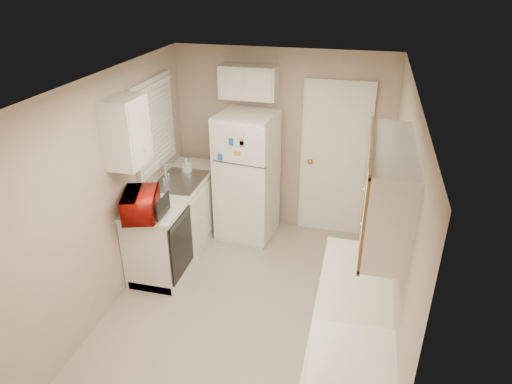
# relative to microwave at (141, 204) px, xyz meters

# --- Properties ---
(floor) EXTENTS (3.80, 3.80, 0.00)m
(floor) POSITION_rel_microwave_xyz_m (1.15, -0.14, -1.05)
(floor) COLOR beige
(floor) RESTS_ON ground
(ceiling) EXTENTS (3.80, 3.80, 0.00)m
(ceiling) POSITION_rel_microwave_xyz_m (1.15, -0.14, 1.35)
(ceiling) COLOR white
(ceiling) RESTS_ON floor
(wall_left) EXTENTS (3.80, 3.80, 0.00)m
(wall_left) POSITION_rel_microwave_xyz_m (-0.25, -0.14, 0.15)
(wall_left) COLOR tan
(wall_left) RESTS_ON floor
(wall_right) EXTENTS (3.80, 3.80, 0.00)m
(wall_right) POSITION_rel_microwave_xyz_m (2.55, -0.14, 0.15)
(wall_right) COLOR tan
(wall_right) RESTS_ON floor
(wall_back) EXTENTS (2.80, 2.80, 0.00)m
(wall_back) POSITION_rel_microwave_xyz_m (1.15, 1.76, 0.15)
(wall_back) COLOR tan
(wall_back) RESTS_ON floor
(wall_front) EXTENTS (2.80, 2.80, 0.00)m
(wall_front) POSITION_rel_microwave_xyz_m (1.15, -2.04, 0.15)
(wall_front) COLOR tan
(wall_front) RESTS_ON floor
(left_counter) EXTENTS (0.60, 1.80, 0.90)m
(left_counter) POSITION_rel_microwave_xyz_m (0.05, 0.76, -0.60)
(left_counter) COLOR silver
(left_counter) RESTS_ON floor
(dishwasher) EXTENTS (0.03, 0.58, 0.72)m
(dishwasher) POSITION_rel_microwave_xyz_m (0.34, 0.16, -0.56)
(dishwasher) COLOR black
(dishwasher) RESTS_ON floor
(sink) EXTENTS (0.54, 0.74, 0.16)m
(sink) POSITION_rel_microwave_xyz_m (0.05, 0.91, -0.19)
(sink) COLOR gray
(sink) RESTS_ON left_counter
(microwave) EXTENTS (0.56, 0.42, 0.33)m
(microwave) POSITION_rel_microwave_xyz_m (0.00, 0.00, 0.00)
(microwave) COLOR #9A0D06
(microwave) RESTS_ON left_counter
(soap_bottle) EXTENTS (0.11, 0.11, 0.19)m
(soap_bottle) POSITION_rel_microwave_xyz_m (0.04, 1.17, -0.05)
(soap_bottle) COLOR beige
(soap_bottle) RESTS_ON left_counter
(window_blinds) EXTENTS (0.10, 0.98, 1.08)m
(window_blinds) POSITION_rel_microwave_xyz_m (-0.21, 0.91, 0.55)
(window_blinds) COLOR silver
(window_blinds) RESTS_ON wall_left
(upper_cabinet_left) EXTENTS (0.30, 0.45, 0.70)m
(upper_cabinet_left) POSITION_rel_microwave_xyz_m (-0.10, 0.08, 0.75)
(upper_cabinet_left) COLOR silver
(upper_cabinet_left) RESTS_ON wall_left
(refrigerator) EXTENTS (0.77, 0.75, 1.67)m
(refrigerator) POSITION_rel_microwave_xyz_m (0.78, 1.37, -0.22)
(refrigerator) COLOR white
(refrigerator) RESTS_ON floor
(cabinet_over_fridge) EXTENTS (0.70, 0.30, 0.40)m
(cabinet_over_fridge) POSITION_rel_microwave_xyz_m (0.75, 1.61, 0.95)
(cabinet_over_fridge) COLOR silver
(cabinet_over_fridge) RESTS_ON wall_back
(interior_door) EXTENTS (0.86, 0.06, 2.08)m
(interior_door) POSITION_rel_microwave_xyz_m (1.85, 1.72, -0.03)
(interior_door) COLOR white
(interior_door) RESTS_ON floor
(right_counter) EXTENTS (0.60, 2.00, 0.90)m
(right_counter) POSITION_rel_microwave_xyz_m (2.25, -0.94, -0.60)
(right_counter) COLOR silver
(right_counter) RESTS_ON floor
(upper_cabinet_right) EXTENTS (0.30, 1.20, 0.70)m
(upper_cabinet_right) POSITION_rel_microwave_xyz_m (2.40, -0.64, 0.75)
(upper_cabinet_right) COLOR silver
(upper_cabinet_right) RESTS_ON wall_right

